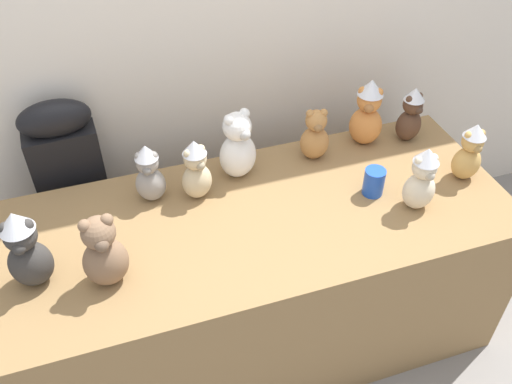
# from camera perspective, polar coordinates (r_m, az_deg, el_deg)

# --- Properties ---
(ground_plane) EXTENTS (10.00, 10.00, 0.00)m
(ground_plane) POSITION_cam_1_polar(r_m,az_deg,el_deg) (2.49, 1.91, -18.82)
(ground_plane) COLOR gray
(wall_back) EXTENTS (7.00, 0.08, 2.60)m
(wall_back) POSITION_cam_1_polar(r_m,az_deg,el_deg) (2.26, -5.41, 18.89)
(wall_back) COLOR silver
(wall_back) RESTS_ON ground_plane
(display_table) EXTENTS (1.94, 0.78, 0.74)m
(display_table) POSITION_cam_1_polar(r_m,az_deg,el_deg) (2.32, 0.00, -9.14)
(display_table) COLOR olive
(display_table) RESTS_ON ground_plane
(instrument_case) EXTENTS (0.28, 0.13, 1.05)m
(instrument_case) POSITION_cam_1_polar(r_m,az_deg,el_deg) (2.52, -17.82, -1.21)
(instrument_case) COLOR black
(instrument_case) RESTS_ON ground_plane
(teddy_bear_honey) EXTENTS (0.12, 0.10, 0.25)m
(teddy_bear_honey) POSITION_cam_1_polar(r_m,az_deg,el_deg) (2.29, 21.17, 3.84)
(teddy_bear_honey) COLOR tan
(teddy_bear_honey) RESTS_ON display_table
(teddy_bear_sand) EXTENTS (0.14, 0.13, 0.26)m
(teddy_bear_sand) POSITION_cam_1_polar(r_m,az_deg,el_deg) (2.06, -6.20, 2.28)
(teddy_bear_sand) COLOR #CCB78E
(teddy_bear_sand) RESTS_ON display_table
(teddy_bear_cocoa) EXTENTS (0.13, 0.12, 0.25)m
(teddy_bear_cocoa) POSITION_cam_1_polar(r_m,az_deg,el_deg) (2.44, 15.68, 7.67)
(teddy_bear_cocoa) COLOR #4C3323
(teddy_bear_cocoa) RESTS_ON display_table
(teddy_bear_ash) EXTENTS (0.13, 0.12, 0.25)m
(teddy_bear_ash) POSITION_cam_1_polar(r_m,az_deg,el_deg) (2.08, -10.98, 1.87)
(teddy_bear_ash) COLOR gray
(teddy_bear_ash) RESTS_ON display_table
(teddy_bear_ginger) EXTENTS (0.18, 0.17, 0.30)m
(teddy_bear_ginger) POSITION_cam_1_polar(r_m,az_deg,el_deg) (2.36, 11.42, 7.98)
(teddy_bear_ginger) COLOR #D17F3D
(teddy_bear_ginger) RESTS_ON display_table
(teddy_bear_cream) EXTENTS (0.12, 0.11, 0.27)m
(teddy_bear_cream) POSITION_cam_1_polar(r_m,az_deg,el_deg) (2.09, 16.73, 1.27)
(teddy_bear_cream) COLOR beige
(teddy_bear_cream) RESTS_ON display_table
(teddy_bear_mocha) EXTENTS (0.15, 0.13, 0.28)m
(teddy_bear_mocha) POSITION_cam_1_polar(r_m,az_deg,el_deg) (1.80, -15.45, -6.08)
(teddy_bear_mocha) COLOR #7F6047
(teddy_bear_mocha) RESTS_ON display_table
(teddy_bear_caramel) EXTENTS (0.14, 0.12, 0.23)m
(teddy_bear_caramel) POSITION_cam_1_polar(r_m,az_deg,el_deg) (2.27, 6.11, 5.79)
(teddy_bear_caramel) COLOR #B27A42
(teddy_bear_caramel) RESTS_ON display_table
(teddy_bear_charcoal) EXTENTS (0.15, 0.13, 0.31)m
(teddy_bear_charcoal) POSITION_cam_1_polar(r_m,az_deg,el_deg) (1.87, -22.68, -5.54)
(teddy_bear_charcoal) COLOR #383533
(teddy_bear_charcoal) RESTS_ON display_table
(teddy_bear_snow) EXTENTS (0.18, 0.17, 0.30)m
(teddy_bear_snow) POSITION_cam_1_polar(r_m,az_deg,el_deg) (2.15, -1.90, 4.70)
(teddy_bear_snow) COLOR white
(teddy_bear_snow) RESTS_ON display_table
(party_cup_blue) EXTENTS (0.08, 0.08, 0.11)m
(party_cup_blue) POSITION_cam_1_polar(r_m,az_deg,el_deg) (2.15, 12.07, 1.03)
(party_cup_blue) COLOR blue
(party_cup_blue) RESTS_ON display_table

